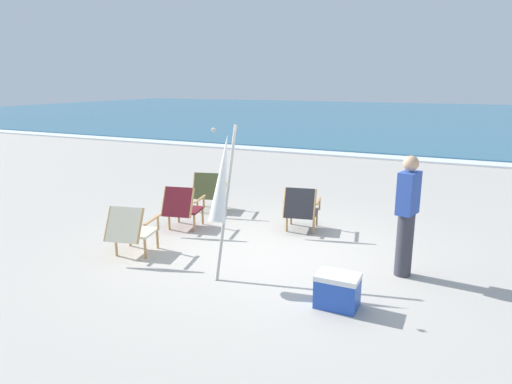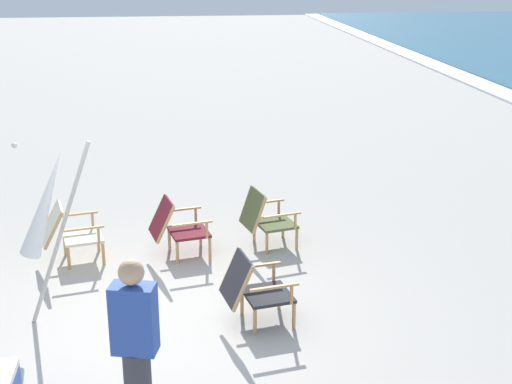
{
  "view_description": "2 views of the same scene",
  "coord_description": "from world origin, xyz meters",
  "px_view_note": "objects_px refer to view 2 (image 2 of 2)",
  "views": [
    {
      "loc": [
        2.57,
        -6.05,
        2.55
      ],
      "look_at": [
        -0.84,
        1.24,
        0.59
      ],
      "focal_mm": 32.0,
      "sensor_mm": 36.0,
      "label": 1
    },
    {
      "loc": [
        6.84,
        0.31,
        3.78
      ],
      "look_at": [
        -1.98,
        1.4,
        0.8
      ],
      "focal_mm": 50.0,
      "sensor_mm": 36.0,
      "label": 2
    }
  ],
  "objects_px": {
    "beach_chair_front_left": "(69,231)",
    "beach_chair_back_left": "(253,287)",
    "beach_chair_far_center": "(265,217)",
    "person_near_chairs": "(136,353)",
    "umbrella_furled_white": "(46,206)",
    "beach_chair_mid_center": "(176,226)"
  },
  "relations": [
    {
      "from": "beach_chair_far_center",
      "to": "person_near_chairs",
      "type": "height_order",
      "value": "person_near_chairs"
    },
    {
      "from": "beach_chair_front_left",
      "to": "beach_chair_back_left",
      "type": "distance_m",
      "value": 2.86
    },
    {
      "from": "person_near_chairs",
      "to": "beach_chair_back_left",
      "type": "bearing_deg",
      "value": 148.54
    },
    {
      "from": "beach_chair_far_center",
      "to": "umbrella_furled_white",
      "type": "height_order",
      "value": "umbrella_furled_white"
    },
    {
      "from": "beach_chair_far_center",
      "to": "umbrella_furled_white",
      "type": "bearing_deg",
      "value": -55.6
    },
    {
      "from": "beach_chair_front_left",
      "to": "beach_chair_mid_center",
      "type": "relative_size",
      "value": 1.02
    },
    {
      "from": "beach_chair_mid_center",
      "to": "beach_chair_far_center",
      "type": "bearing_deg",
      "value": 97.67
    },
    {
      "from": "beach_chair_mid_center",
      "to": "person_near_chairs",
      "type": "bearing_deg",
      "value": -5.48
    },
    {
      "from": "beach_chair_front_left",
      "to": "person_near_chairs",
      "type": "height_order",
      "value": "person_near_chairs"
    },
    {
      "from": "umbrella_furled_white",
      "to": "beach_chair_mid_center",
      "type": "bearing_deg",
      "value": 139.53
    },
    {
      "from": "beach_chair_back_left",
      "to": "beach_chair_mid_center",
      "type": "height_order",
      "value": "beach_chair_back_left"
    },
    {
      "from": "beach_chair_front_left",
      "to": "person_near_chairs",
      "type": "distance_m",
      "value": 3.91
    },
    {
      "from": "beach_chair_far_center",
      "to": "beach_chair_back_left",
      "type": "relative_size",
      "value": 1.01
    },
    {
      "from": "umbrella_furled_white",
      "to": "person_near_chairs",
      "type": "xyz_separation_m",
      "value": [
        2.21,
        0.97,
        -0.47
      ]
    },
    {
      "from": "beach_chair_front_left",
      "to": "beach_chair_far_center",
      "type": "bearing_deg",
      "value": 93.97
    },
    {
      "from": "beach_chair_far_center",
      "to": "beach_chair_mid_center",
      "type": "bearing_deg",
      "value": -82.33
    },
    {
      "from": "beach_chair_far_center",
      "to": "umbrella_furled_white",
      "type": "xyz_separation_m",
      "value": [
        1.72,
        -2.52,
        0.88
      ]
    },
    {
      "from": "beach_chair_mid_center",
      "to": "umbrella_furled_white",
      "type": "xyz_separation_m",
      "value": [
        1.57,
        -1.34,
        0.88
      ]
    },
    {
      "from": "beach_chair_front_left",
      "to": "beach_chair_back_left",
      "type": "xyz_separation_m",
      "value": [
        1.9,
        2.14,
        0.0
      ]
    },
    {
      "from": "beach_chair_far_center",
      "to": "umbrella_furled_white",
      "type": "distance_m",
      "value": 3.18
    },
    {
      "from": "umbrella_furled_white",
      "to": "beach_chair_far_center",
      "type": "bearing_deg",
      "value": 124.4
    },
    {
      "from": "beach_chair_front_left",
      "to": "beach_chair_mid_center",
      "type": "bearing_deg",
      "value": 90.73
    }
  ]
}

